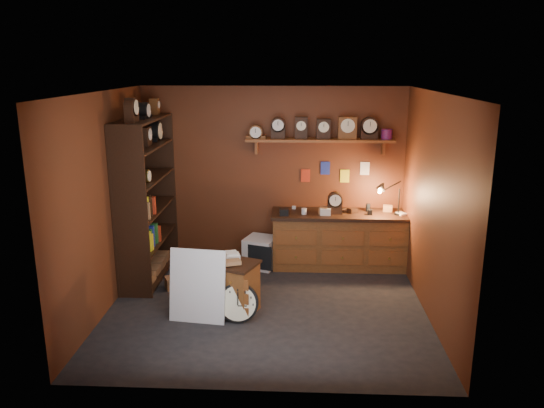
{
  "coord_description": "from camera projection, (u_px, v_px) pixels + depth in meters",
  "views": [
    {
      "loc": [
        0.37,
        -6.21,
        3.02
      ],
      "look_at": [
        0.05,
        0.35,
        1.27
      ],
      "focal_mm": 35.0,
      "sensor_mm": 36.0,
      "label": 1
    }
  ],
  "objects": [
    {
      "name": "floor_box_b",
      "position": [
        196.0,
        300.0,
        6.87
      ],
      "size": [
        0.26,
        0.27,
        0.11
      ],
      "primitive_type": "cube",
      "rotation": [
        0.0,
        0.0,
        -0.48
      ],
      "color": "white",
      "rests_on": "ground"
    },
    {
      "name": "low_cabinet",
      "position": [
        233.0,
        285.0,
        6.57
      ],
      "size": [
        0.72,
        0.67,
        0.74
      ],
      "rotation": [
        0.0,
        0.0,
        -0.39
      ],
      "color": "brown",
      "rests_on": "ground"
    },
    {
      "name": "white_panel",
      "position": [
        199.0,
        320.0,
        6.45
      ],
      "size": [
        0.7,
        0.27,
        0.9
      ],
      "primitive_type": "cube",
      "rotation": [
        -0.17,
        0.0,
        -0.13
      ],
      "color": "silver",
      "rests_on": "ground"
    },
    {
      "name": "room_shell",
      "position": [
        270.0,
        174.0,
        6.45
      ],
      "size": [
        4.02,
        3.62,
        2.71
      ],
      "color": "#5D2C16",
      "rests_on": "ground"
    },
    {
      "name": "floor_box_c",
      "position": [
        174.0,
        283.0,
        7.33
      ],
      "size": [
        0.29,
        0.27,
        0.17
      ],
      "primitive_type": "cube",
      "rotation": [
        0.0,
        0.0,
        0.45
      ],
      "color": "#996A43",
      "rests_on": "ground"
    },
    {
      "name": "floor_box_a",
      "position": [
        220.0,
        300.0,
        6.8
      ],
      "size": [
        0.3,
        0.27,
        0.15
      ],
      "primitive_type": "cube",
      "rotation": [
        0.0,
        0.0,
        0.27
      ],
      "color": "#996A43",
      "rests_on": "ground"
    },
    {
      "name": "mini_fridge",
      "position": [
        261.0,
        252.0,
        8.08
      ],
      "size": [
        0.56,
        0.58,
        0.46
      ],
      "rotation": [
        0.0,
        0.0,
        -0.33
      ],
      "color": "silver",
      "rests_on": "ground"
    },
    {
      "name": "workbench",
      "position": [
        341.0,
        237.0,
        8.04
      ],
      "size": [
        2.11,
        0.66,
        1.36
      ],
      "color": "brown",
      "rests_on": "ground"
    },
    {
      "name": "floor",
      "position": [
        267.0,
        307.0,
        6.79
      ],
      "size": [
        4.0,
        4.0,
        0.0
      ],
      "primitive_type": "plane",
      "color": "black",
      "rests_on": "ground"
    },
    {
      "name": "big_round_clock",
      "position": [
        238.0,
        303.0,
        6.36
      ],
      "size": [
        0.49,
        0.16,
        0.49
      ],
      "color": "black",
      "rests_on": "ground"
    },
    {
      "name": "shelving_unit",
      "position": [
        144.0,
        192.0,
        7.49
      ],
      "size": [
        0.47,
        1.6,
        2.58
      ],
      "color": "black",
      "rests_on": "ground"
    }
  ]
}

